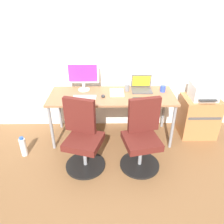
% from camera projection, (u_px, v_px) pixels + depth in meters
% --- Properties ---
extents(ground_plane, '(5.28, 5.28, 0.00)m').
position_uv_depth(ground_plane, '(112.00, 136.00, 3.64)').
color(ground_plane, brown).
extents(back_wall, '(4.40, 0.04, 2.60)m').
position_uv_depth(back_wall, '(112.00, 51.00, 3.38)').
color(back_wall, white).
rests_on(back_wall, ground).
extents(desk, '(1.87, 0.69, 0.75)m').
position_uv_depth(desk, '(112.00, 99.00, 3.31)').
color(desk, '#996B47').
rests_on(desk, ground).
extents(office_chair_left, '(0.55, 0.55, 0.94)m').
position_uv_depth(office_chair_left, '(83.00, 138.00, 2.87)').
color(office_chair_left, black).
rests_on(office_chair_left, ground).
extents(office_chair_right, '(0.54, 0.54, 0.94)m').
position_uv_depth(office_chair_right, '(142.00, 138.00, 2.88)').
color(office_chair_right, black).
rests_on(office_chair_right, ground).
extents(side_cabinet, '(0.56, 0.47, 0.65)m').
position_uv_depth(side_cabinet, '(198.00, 116.00, 3.57)').
color(side_cabinet, '#B77542').
rests_on(side_cabinet, ground).
extents(printer, '(0.38, 0.40, 0.24)m').
position_uv_depth(printer, '(204.00, 91.00, 3.35)').
color(printer, silver).
rests_on(printer, side_cabinet).
extents(water_bottle_on_floor, '(0.09, 0.09, 0.31)m').
position_uv_depth(water_bottle_on_floor, '(23.00, 147.00, 3.16)').
color(water_bottle_on_floor, white).
rests_on(water_bottle_on_floor, ground).
extents(desktop_monitor, '(0.48, 0.18, 0.43)m').
position_uv_depth(desktop_monitor, '(83.00, 75.00, 3.32)').
color(desktop_monitor, silver).
rests_on(desktop_monitor, desk).
extents(open_laptop, '(0.31, 0.26, 0.23)m').
position_uv_depth(open_laptop, '(142.00, 87.00, 3.41)').
color(open_laptop, '#4C4C51').
rests_on(open_laptop, desk).
extents(keyboard_by_monitor, '(0.34, 0.12, 0.02)m').
position_uv_depth(keyboard_by_monitor, '(85.00, 97.00, 3.19)').
color(keyboard_by_monitor, '#B7B7B7').
rests_on(keyboard_by_monitor, desk).
extents(keyboard_by_laptop, '(0.34, 0.12, 0.02)m').
position_uv_depth(keyboard_by_laptop, '(145.00, 99.00, 3.12)').
color(keyboard_by_laptop, '#2D2D2D').
rests_on(keyboard_by_laptop, desk).
extents(mouse_by_monitor, '(0.06, 0.10, 0.03)m').
position_uv_depth(mouse_by_monitor, '(103.00, 96.00, 3.21)').
color(mouse_by_monitor, '#2D2D2D').
rests_on(mouse_by_monitor, desk).
extents(mouse_by_laptop, '(0.06, 0.10, 0.03)m').
position_uv_depth(mouse_by_laptop, '(75.00, 102.00, 3.02)').
color(mouse_by_laptop, '#2D2D2D').
rests_on(mouse_by_laptop, desk).
extents(coffee_mug, '(0.08, 0.08, 0.09)m').
position_uv_depth(coffee_mug, '(163.00, 89.00, 3.37)').
color(coffee_mug, blue).
rests_on(coffee_mug, desk).
extents(pen_cup, '(0.07, 0.07, 0.10)m').
position_uv_depth(pen_cup, '(127.00, 88.00, 3.39)').
color(pen_cup, slate).
rests_on(pen_cup, desk).
extents(paper_pile, '(0.21, 0.30, 0.01)m').
position_uv_depth(paper_pile, '(117.00, 92.00, 3.34)').
color(paper_pile, white).
rests_on(paper_pile, desk).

